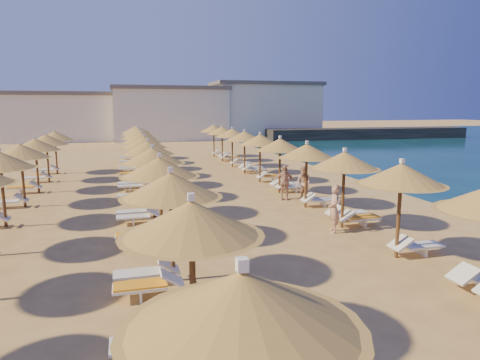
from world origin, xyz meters
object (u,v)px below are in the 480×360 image
object	(u,v)px
beachgoer_c	(284,182)
parasol_row_east	(292,149)
parasol_row_west	(150,152)
jetty	(368,133)
beachgoer_b	(304,183)
beachgoer_a	(334,209)

from	to	relation	value
beachgoer_c	parasol_row_east	bearing A→B (deg)	2.30
parasol_row_west	beachgoer_c	world-z (taller)	parasol_row_west
jetty	parasol_row_east	distance (m)	43.99
beachgoer_c	jetty	bearing A→B (deg)	74.22
parasol_row_west	beachgoer_b	world-z (taller)	parasol_row_west
jetty	parasol_row_east	bearing A→B (deg)	-124.69
beachgoer_a	beachgoer_c	bearing A→B (deg)	-169.34
beachgoer_b	parasol_row_east	bearing A→B (deg)	-140.78
parasol_row_west	beachgoer_c	xyz separation A→B (m)	(6.56, 0.12, -1.71)
parasol_row_east	beachgoer_b	distance (m)	1.82
parasol_row_west	beachgoer_c	size ratio (longest dim) A/B	23.31
parasol_row_east	jetty	bearing A→B (deg)	53.53
parasol_row_east	beachgoer_b	bearing A→B (deg)	-30.39
beachgoer_c	beachgoer_a	bearing A→B (deg)	-71.54
beachgoer_b	beachgoer_a	bearing A→B (deg)	-32.27
parasol_row_east	parasol_row_west	bearing A→B (deg)	180.00
parasol_row_east	beachgoer_a	distance (m)	5.96
beachgoer_a	beachgoer_b	distance (m)	5.51
parasol_row_west	beachgoer_b	size ratio (longest dim) A/B	23.84
jetty	parasol_row_east	size ratio (longest dim) A/B	0.73
beachgoer_a	parasol_row_east	bearing A→B (deg)	-172.88
beachgoer_a	beachgoer_c	world-z (taller)	beachgoer_a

